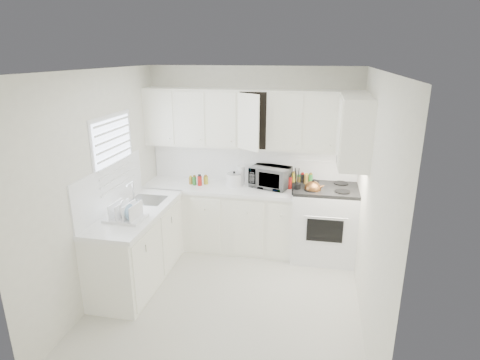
% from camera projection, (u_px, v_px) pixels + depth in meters
% --- Properties ---
extents(floor, '(3.20, 3.20, 0.00)m').
position_uv_depth(floor, '(228.00, 298.00, 4.67)').
color(floor, silver).
rests_on(floor, ground).
extents(ceiling, '(3.20, 3.20, 0.00)m').
position_uv_depth(ceiling, '(226.00, 70.00, 3.87)').
color(ceiling, white).
rests_on(ceiling, ground).
extents(wall_back, '(3.00, 0.00, 3.00)m').
position_uv_depth(wall_back, '(252.00, 158.00, 5.76)').
color(wall_back, white).
rests_on(wall_back, ground).
extents(wall_front, '(3.00, 0.00, 3.00)m').
position_uv_depth(wall_front, '(176.00, 271.00, 2.78)').
color(wall_front, white).
rests_on(wall_front, ground).
extents(wall_left, '(0.00, 3.20, 3.20)m').
position_uv_depth(wall_left, '(100.00, 186.00, 4.55)').
color(wall_left, white).
rests_on(wall_left, ground).
extents(wall_right, '(0.00, 3.20, 3.20)m').
position_uv_depth(wall_right, '(372.00, 205.00, 3.99)').
color(wall_right, white).
rests_on(wall_right, ground).
extents(window_blinds, '(0.06, 0.96, 1.06)m').
position_uv_depth(window_blinds, '(115.00, 158.00, 4.80)').
color(window_blinds, white).
rests_on(window_blinds, wall_left).
extents(lower_cabinets_back, '(2.22, 0.60, 0.90)m').
position_uv_depth(lower_cabinets_back, '(222.00, 218.00, 5.82)').
color(lower_cabinets_back, white).
rests_on(lower_cabinets_back, floor).
extents(lower_cabinets_left, '(0.60, 1.60, 0.90)m').
position_uv_depth(lower_cabinets_left, '(138.00, 247.00, 4.94)').
color(lower_cabinets_left, white).
rests_on(lower_cabinets_left, floor).
extents(countertop_back, '(2.24, 0.64, 0.05)m').
position_uv_depth(countertop_back, '(221.00, 188.00, 5.66)').
color(countertop_back, white).
rests_on(countertop_back, lower_cabinets_back).
extents(countertop_left, '(0.64, 1.62, 0.05)m').
position_uv_depth(countertop_left, '(136.00, 212.00, 4.79)').
color(countertop_left, white).
rests_on(countertop_left, lower_cabinets_left).
extents(backsplash_back, '(2.98, 0.02, 0.55)m').
position_uv_depth(backsplash_back, '(252.00, 163.00, 5.78)').
color(backsplash_back, white).
rests_on(backsplash_back, wall_back).
extents(backsplash_left, '(0.02, 1.60, 0.55)m').
position_uv_depth(backsplash_left, '(111.00, 187.00, 4.76)').
color(backsplash_left, white).
rests_on(backsplash_left, wall_left).
extents(upper_cabinets_back, '(3.00, 0.33, 0.80)m').
position_uv_depth(upper_cabinets_back, '(250.00, 147.00, 5.55)').
color(upper_cabinets_back, white).
rests_on(upper_cabinets_back, wall_back).
extents(upper_cabinets_right, '(0.33, 0.90, 0.80)m').
position_uv_depth(upper_cabinets_right, '(351.00, 164.00, 4.72)').
color(upper_cabinets_right, white).
rests_on(upper_cabinets_right, wall_right).
extents(sink, '(0.42, 0.38, 0.30)m').
position_uv_depth(sink, '(147.00, 191.00, 5.08)').
color(sink, gray).
rests_on(sink, countertop_left).
extents(stove, '(0.87, 0.72, 1.33)m').
position_uv_depth(stove, '(325.00, 213.00, 5.46)').
color(stove, white).
rests_on(stove, floor).
extents(tea_kettle, '(0.30, 0.26, 0.25)m').
position_uv_depth(tea_kettle, '(313.00, 188.00, 5.22)').
color(tea_kettle, brown).
rests_on(tea_kettle, stove).
extents(frying_pan, '(0.26, 0.43, 0.04)m').
position_uv_depth(frying_pan, '(339.00, 189.00, 5.48)').
color(frying_pan, black).
rests_on(frying_pan, stove).
extents(microwave, '(0.59, 0.43, 0.36)m').
position_uv_depth(microwave, '(270.00, 175.00, 5.56)').
color(microwave, gray).
rests_on(microwave, countertop_back).
extents(rice_cooker, '(0.22, 0.22, 0.22)m').
position_uv_depth(rice_cooker, '(234.00, 179.00, 5.62)').
color(rice_cooker, white).
rests_on(rice_cooker, countertop_back).
extents(paper_towel, '(0.12, 0.12, 0.27)m').
position_uv_depth(paper_towel, '(241.00, 175.00, 5.70)').
color(paper_towel, white).
rests_on(paper_towel, countertop_back).
extents(utensil_crock, '(0.15, 0.15, 0.38)m').
position_uv_depth(utensil_crock, '(297.00, 181.00, 5.24)').
color(utensil_crock, black).
rests_on(utensil_crock, countertop_back).
extents(dish_rack, '(0.44, 0.34, 0.24)m').
position_uv_depth(dish_rack, '(125.00, 210.00, 4.47)').
color(dish_rack, white).
rests_on(dish_rack, countertop_left).
extents(spice_left_0, '(0.06, 0.06, 0.13)m').
position_uv_depth(spice_left_0, '(193.00, 177.00, 5.84)').
color(spice_left_0, olive).
rests_on(spice_left_0, countertop_back).
extents(spice_left_1, '(0.06, 0.06, 0.13)m').
position_uv_depth(spice_left_1, '(196.00, 179.00, 5.74)').
color(spice_left_1, '#25702A').
rests_on(spice_left_1, countertop_back).
extents(spice_left_2, '(0.06, 0.06, 0.13)m').
position_uv_depth(spice_left_2, '(203.00, 178.00, 5.81)').
color(spice_left_2, '#B11C17').
rests_on(spice_left_2, countertop_back).
extents(spice_left_3, '(0.06, 0.06, 0.13)m').
position_uv_depth(spice_left_3, '(206.00, 180.00, 5.72)').
color(spice_left_3, gold).
rests_on(spice_left_3, countertop_back).
extents(sauce_right_0, '(0.06, 0.06, 0.19)m').
position_uv_depth(sauce_right_0, '(291.00, 180.00, 5.60)').
color(sauce_right_0, '#B11C17').
rests_on(sauce_right_0, countertop_back).
extents(sauce_right_1, '(0.06, 0.06, 0.19)m').
position_uv_depth(sauce_right_1, '(294.00, 182.00, 5.54)').
color(sauce_right_1, gold).
rests_on(sauce_right_1, countertop_back).
extents(sauce_right_2, '(0.06, 0.06, 0.19)m').
position_uv_depth(sauce_right_2, '(298.00, 181.00, 5.58)').
color(sauce_right_2, brown).
rests_on(sauce_right_2, countertop_back).
extents(sauce_right_3, '(0.06, 0.06, 0.19)m').
position_uv_depth(sauce_right_3, '(302.00, 182.00, 5.52)').
color(sauce_right_3, black).
rests_on(sauce_right_3, countertop_back).
extents(sauce_right_4, '(0.06, 0.06, 0.19)m').
position_uv_depth(sauce_right_4, '(306.00, 181.00, 5.56)').
color(sauce_right_4, olive).
rests_on(sauce_right_4, countertop_back).
extents(sauce_right_5, '(0.06, 0.06, 0.19)m').
position_uv_depth(sauce_right_5, '(310.00, 183.00, 5.49)').
color(sauce_right_5, '#25702A').
rests_on(sauce_right_5, countertop_back).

